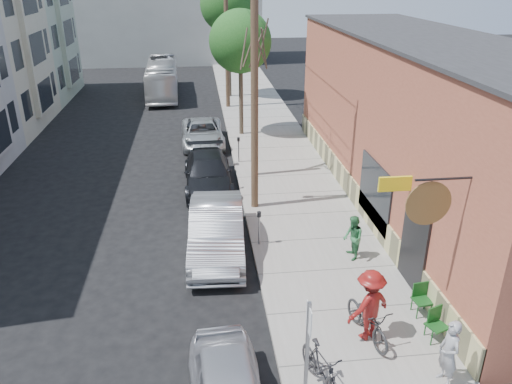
{
  "coord_description": "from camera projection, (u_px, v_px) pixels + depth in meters",
  "views": [
    {
      "loc": [
        0.4,
        -13.04,
        8.81
      ],
      "look_at": [
        2.31,
        3.26,
        1.5
      ],
      "focal_mm": 35.0,
      "sensor_mm": 36.0,
      "label": 1
    }
  ],
  "objects": [
    {
      "name": "ground",
      "position": [
        194.0,
        283.0,
        15.37
      ],
      "size": [
        120.0,
        120.0,
        0.0
      ],
      "primitive_type": "plane",
      "color": "black"
    },
    {
      "name": "sidewalk",
      "position": [
        276.0,
        155.0,
        25.77
      ],
      "size": [
        4.5,
        58.0,
        0.15
      ],
      "primitive_type": "cube",
      "color": "gray",
      "rests_on": "ground"
    },
    {
      "name": "cafe_building",
      "position": [
        420.0,
        124.0,
        19.52
      ],
      "size": [
        6.6,
        20.2,
        6.61
      ],
      "color": "#9F513B",
      "rests_on": "ground"
    },
    {
      "name": "end_cap_building",
      "position": [
        170.0,
        0.0,
        50.82
      ],
      "size": [
        18.0,
        8.0,
        12.0
      ],
      "primitive_type": "cube",
      "color": "#A4A49F",
      "rests_on": "ground"
    },
    {
      "name": "sign_post",
      "position": [
        307.0,
        348.0,
        10.08
      ],
      "size": [
        0.07,
        0.45,
        2.8
      ],
      "color": "slate",
      "rests_on": "sidewalk"
    },
    {
      "name": "parking_meter_near",
      "position": [
        259.0,
        223.0,
        16.9
      ],
      "size": [
        0.14,
        0.14,
        1.24
      ],
      "color": "slate",
      "rests_on": "sidewalk"
    },
    {
      "name": "parking_meter_far",
      "position": [
        239.0,
        146.0,
        24.33
      ],
      "size": [
        0.14,
        0.14,
        1.24
      ],
      "color": "slate",
      "rests_on": "sidewalk"
    },
    {
      "name": "utility_pole_near",
      "position": [
        253.0,
        74.0,
        17.89
      ],
      "size": [
        3.57,
        0.28,
        10.0
      ],
      "color": "#503A28",
      "rests_on": "sidewalk"
    },
    {
      "name": "utility_pole_far",
      "position": [
        226.0,
        28.0,
        32.57
      ],
      "size": [
        1.8,
        0.28,
        10.0
      ],
      "color": "#503A28",
      "rests_on": "sidewalk"
    },
    {
      "name": "tree_bare",
      "position": [
        254.0,
        121.0,
        22.06
      ],
      "size": [
        0.24,
        0.24,
        5.14
      ],
      "color": "#44392C",
      "rests_on": "sidewalk"
    },
    {
      "name": "tree_leafy_mid",
      "position": [
        240.0,
        42.0,
        26.83
      ],
      "size": [
        3.39,
        3.39,
        6.86
      ],
      "color": "#44392C",
      "rests_on": "sidewalk"
    },
    {
      "name": "tree_leafy_far",
      "position": [
        228.0,
        5.0,
        34.97
      ],
      "size": [
        3.95,
        3.95,
        8.45
      ],
      "color": "#44392C",
      "rests_on": "sidewalk"
    },
    {
      "name": "patio_chair_a",
      "position": [
        422.0,
        300.0,
        13.57
      ],
      "size": [
        0.57,
        0.57,
        0.88
      ],
      "primitive_type": null,
      "rotation": [
        0.0,
        0.0,
        0.14
      ],
      "color": "#134518",
      "rests_on": "sidewalk"
    },
    {
      "name": "patio_chair_b",
      "position": [
        437.0,
        326.0,
        12.61
      ],
      "size": [
        0.65,
        0.65,
        0.88
      ],
      "primitive_type": null,
      "rotation": [
        0.0,
        0.0,
        0.37
      ],
      "color": "#134518",
      "rests_on": "sidewalk"
    },
    {
      "name": "patron_grey",
      "position": [
        449.0,
        353.0,
        11.13
      ],
      "size": [
        0.43,
        0.63,
        1.68
      ],
      "primitive_type": "imported",
      "rotation": [
        0.0,
        0.0,
        -1.52
      ],
      "color": "gray",
      "rests_on": "sidewalk"
    },
    {
      "name": "patron_green",
      "position": [
        353.0,
        238.0,
        16.11
      ],
      "size": [
        0.57,
        0.73,
        1.5
      ],
      "primitive_type": "imported",
      "rotation": [
        0.0,
        0.0,
        -1.56
      ],
      "color": "#2D7040",
      "rests_on": "sidewalk"
    },
    {
      "name": "cyclist",
      "position": [
        369.0,
        305.0,
        12.51
      ],
      "size": [
        1.45,
        1.18,
        1.95
      ],
      "primitive_type": "imported",
      "rotation": [
        0.0,
        0.0,
        3.56
      ],
      "color": "maroon",
      "rests_on": "sidewalk"
    },
    {
      "name": "cyclist_bike",
      "position": [
        368.0,
        320.0,
        12.7
      ],
      "size": [
        1.08,
        2.05,
        1.03
      ],
      "primitive_type": "imported",
      "rotation": [
        0.0,
        0.0,
        0.21
      ],
      "color": "black",
      "rests_on": "sidewalk"
    },
    {
      "name": "parked_bike_a",
      "position": [
        321.0,
        368.0,
        11.1
      ],
      "size": [
        0.98,
        1.91,
        1.1
      ],
      "primitive_type": "imported",
      "rotation": [
        0.0,
        0.0,
        0.27
      ],
      "color": "black",
      "rests_on": "sidewalk"
    },
    {
      "name": "car_1",
      "position": [
        217.0,
        230.0,
        16.7
      ],
      "size": [
        2.02,
        5.15,
        1.67
      ],
      "primitive_type": "imported",
      "rotation": [
        0.0,
        0.0,
        -0.05
      ],
      "color": "#A6A8AE",
      "rests_on": "ground"
    },
    {
      "name": "car_2",
      "position": [
        208.0,
        173.0,
        21.75
      ],
      "size": [
        2.11,
        5.02,
        1.45
      ],
      "primitive_type": "imported",
      "rotation": [
        0.0,
        0.0,
        0.02
      ],
      "color": "black",
      "rests_on": "ground"
    },
    {
      "name": "car_3",
      "position": [
        203.0,
        133.0,
        27.2
      ],
      "size": [
        2.34,
        4.88,
        1.34
      ],
      "primitive_type": "imported",
      "rotation": [
        0.0,
        0.0,
        0.02
      ],
      "color": "#ACB1B4",
      "rests_on": "ground"
    },
    {
      "name": "bus",
      "position": [
        162.0,
        78.0,
        37.95
      ],
      "size": [
        2.48,
        9.42,
        2.6
      ],
      "primitive_type": "imported",
      "rotation": [
        0.0,
        0.0,
        0.03
      ],
      "color": "silver",
      "rests_on": "ground"
    }
  ]
}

